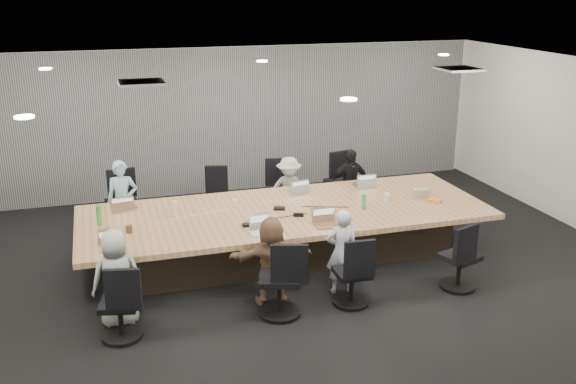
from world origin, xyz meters
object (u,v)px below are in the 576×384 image
object	(u,v)px
person_2	(289,190)
snack_packet	(434,201)
chair_1	(223,202)
laptop_2	(299,191)
chair_2	(283,194)
conference_table	(286,231)
person_3	(350,183)
chair_6	(351,278)
stapler	(299,215)
bottle_green_right	(364,202)
laptop_3	(363,185)
laptop_5	(261,233)
laptop_4	(114,249)
person_0	(123,201)
person_6	(342,252)
bottle_clear	(175,209)
chair_0	(123,208)
laptop_0	(124,207)
person_4	(117,278)
chair_4	(120,309)
canvas_bag	(420,193)
laptop_6	(328,225)
chair_7	(460,262)
chair_5	(279,284)
person_5	(272,260)
chair_3	(342,187)
mug_brown	(129,229)

from	to	relation	value
person_2	snack_packet	bearing A→B (deg)	-32.42
chair_1	laptop_2	distance (m)	1.46
chair_2	snack_packet	world-z (taller)	chair_2
conference_table	person_3	distance (m)	2.08
chair_2	person_3	xyz separation A→B (m)	(1.11, -0.35, 0.21)
chair_6	stapler	world-z (taller)	stapler
chair_2	bottle_green_right	size ratio (longest dim) A/B	3.52
laptop_3	laptop_5	bearing A→B (deg)	38.15
laptop_4	person_0	bearing A→B (deg)	98.96
person_6	snack_packet	distance (m)	2.19
conference_table	bottle_clear	size ratio (longest dim) A/B	26.04
chair_6	laptop_2	size ratio (longest dim) A/B	2.30
chair_2	laptop_5	world-z (taller)	chair_2
chair_0	snack_packet	size ratio (longest dim) A/B	4.27
chair_2	laptop_0	xyz separation A→B (m)	(-2.75, -0.90, 0.35)
conference_table	person_4	distance (m)	2.85
chair_4	person_2	bearing A→B (deg)	58.54
laptop_0	laptop_2	bearing A→B (deg)	171.12
laptop_5	canvas_bag	distance (m)	2.89
person_0	conference_table	bearing A→B (deg)	-23.81
laptop_4	laptop_6	xyz separation A→B (m)	(2.87, 0.00, 0.00)
laptop_0	laptop_4	bearing A→B (deg)	73.31
conference_table	chair_7	size ratio (longest dim) A/B	7.95
chair_4	bottle_green_right	xyz separation A→B (m)	(3.62, 1.41, 0.48)
conference_table	person_2	bearing A→B (deg)	71.25
person_0	bottle_green_right	size ratio (longest dim) A/B	5.79
chair_5	stapler	world-z (taller)	chair_5
person_0	person_6	size ratio (longest dim) A/B	1.13
laptop_3	person_5	size ratio (longest dim) A/B	0.28
person_5	person_2	bearing A→B (deg)	-103.54
laptop_0	laptop_4	xyz separation A→B (m)	(-0.22, -1.60, 0.00)
chair_3	laptop_6	distance (m)	2.80
chair_7	person_0	xyz separation A→B (m)	(-4.20, 3.05, 0.28)
conference_table	stapler	world-z (taller)	stapler
laptop_3	person_5	world-z (taller)	person_5
laptop_2	laptop_5	bearing A→B (deg)	46.80
person_3	snack_packet	size ratio (longest dim) A/B	6.07
chair_2	laptop_6	bearing A→B (deg)	98.55
chair_4	chair_7	size ratio (longest dim) A/B	0.98
person_4	laptop_6	world-z (taller)	person_4
chair_1	laptop_5	xyz separation A→B (m)	(0.03, -2.50, 0.39)
chair_1	person_6	size ratio (longest dim) A/B	0.62
chair_1	laptop_2	bearing A→B (deg)	154.71
mug_brown	person_6	bearing A→B (deg)	-22.69
laptop_4	chair_1	bearing A→B (deg)	67.80
person_4	laptop_4	bearing A→B (deg)	-96.89
canvas_bag	laptop_6	bearing A→B (deg)	-157.33
chair_5	bottle_green_right	bearing A→B (deg)	56.21
bottle_green_right	stapler	distance (m)	1.03
chair_0	person_2	world-z (taller)	person_2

